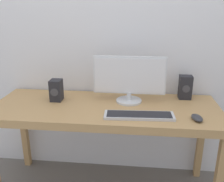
% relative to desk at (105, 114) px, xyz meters
% --- Properties ---
extents(wall_back, '(3.22, 0.04, 3.00)m').
position_rel_desk_xyz_m(wall_back, '(0.00, 0.36, 0.81)').
color(wall_back, silver).
rests_on(wall_back, ground_plane).
extents(desk, '(1.71, 0.63, 0.76)m').
position_rel_desk_xyz_m(desk, '(0.00, 0.00, 0.00)').
color(desk, tan).
rests_on(desk, ground_plane).
extents(monitor, '(0.55, 0.20, 0.36)m').
position_rel_desk_xyz_m(monitor, '(0.17, 0.11, 0.26)').
color(monitor, silver).
rests_on(monitor, desk).
extents(keyboard_primary, '(0.48, 0.15, 0.02)m').
position_rel_desk_xyz_m(keyboard_primary, '(0.25, -0.17, 0.08)').
color(keyboard_primary, silver).
rests_on(keyboard_primary, desk).
extents(mouse, '(0.09, 0.12, 0.03)m').
position_rel_desk_xyz_m(mouse, '(0.63, -0.18, 0.09)').
color(mouse, '#333338').
rests_on(mouse, desk).
extents(speaker_right, '(0.10, 0.09, 0.19)m').
position_rel_desk_xyz_m(speaker_right, '(0.62, 0.22, 0.16)').
color(speaker_right, '#232328').
rests_on(speaker_right, desk).
extents(speaker_left, '(0.09, 0.10, 0.17)m').
position_rel_desk_xyz_m(speaker_left, '(-0.40, 0.07, 0.15)').
color(speaker_left, '#232328').
rests_on(speaker_left, desk).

